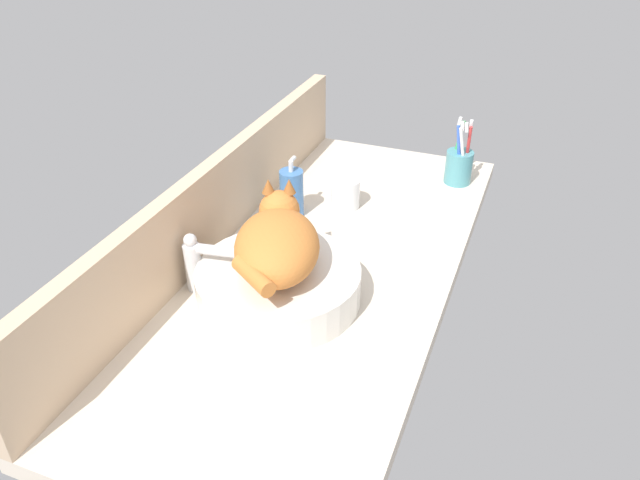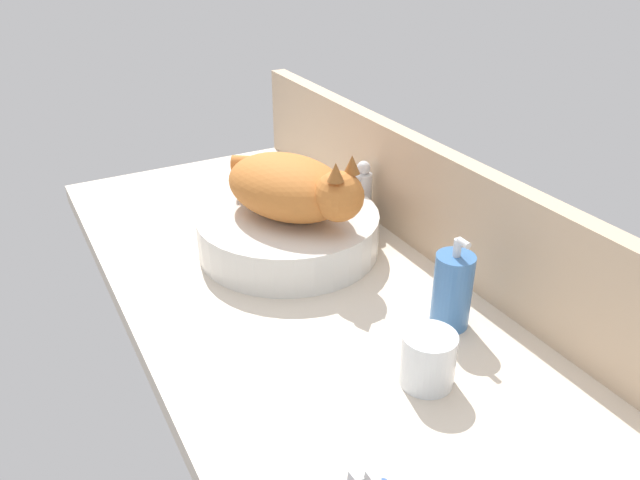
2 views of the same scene
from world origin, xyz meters
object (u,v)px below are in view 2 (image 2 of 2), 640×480
at_px(faucet, 359,192).
at_px(cat, 293,187).
at_px(sink_basin, 288,232).
at_px(soap_dispenser, 452,290).
at_px(water_glass, 428,362).

bearing_deg(faucet, cat, -76.37).
distance_m(sink_basin, faucet, 0.18).
bearing_deg(sink_basin, cat, 25.10).
distance_m(sink_basin, soap_dispenser, 0.36).
bearing_deg(water_glass, cat, 179.57).
distance_m(faucet, water_glass, 0.49).
relative_size(faucet, soap_dispenser, 0.87).
height_order(soap_dispenser, water_glass, soap_dispenser).
height_order(cat, faucet, cat).
bearing_deg(cat, sink_basin, -154.90).
bearing_deg(sink_basin, water_glass, 0.36).
height_order(sink_basin, faucet, faucet).
bearing_deg(sink_basin, faucet, 99.20).
xyz_separation_m(cat, soap_dispenser, (0.32, 0.11, -0.07)).
xyz_separation_m(soap_dispenser, water_glass, (0.09, -0.11, -0.03)).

